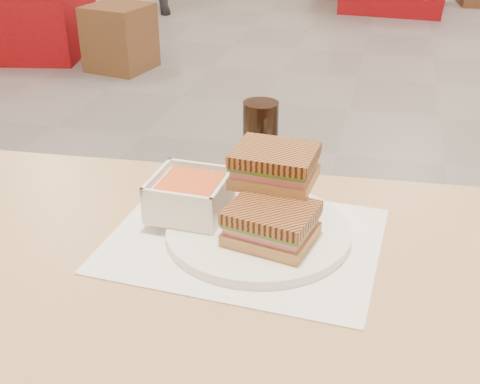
% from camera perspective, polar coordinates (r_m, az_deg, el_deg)
% --- Properties ---
extents(main_table, '(1.24, 0.78, 0.75)m').
position_cam_1_polar(main_table, '(0.92, -3.18, -13.90)').
color(main_table, tan).
rests_on(main_table, ground).
extents(tray_liner, '(0.41, 0.33, 0.00)m').
position_cam_1_polar(tray_liner, '(0.93, 0.40, -4.38)').
color(tray_liner, white).
rests_on(tray_liner, main_table).
extents(plate, '(0.28, 0.28, 0.01)m').
position_cam_1_polar(plate, '(0.93, 1.68, -3.63)').
color(plate, white).
rests_on(plate, tray_liner).
extents(soup_bowl, '(0.12, 0.12, 0.06)m').
position_cam_1_polar(soup_bowl, '(0.95, -4.61, -0.45)').
color(soup_bowl, white).
rests_on(soup_bowl, plate).
extents(panini_lower, '(0.14, 0.12, 0.05)m').
position_cam_1_polar(panini_lower, '(0.88, 2.88, -2.88)').
color(panini_lower, tan).
rests_on(panini_lower, plate).
extents(panini_upper, '(0.13, 0.11, 0.05)m').
position_cam_1_polar(panini_upper, '(0.93, 3.19, 2.43)').
color(panini_upper, tan).
rests_on(panini_upper, panini_lower).
extents(cola_glass, '(0.06, 0.06, 0.13)m').
position_cam_1_polar(cola_glass, '(1.10, 1.87, 4.92)').
color(cola_glass, black).
rests_on(cola_glass, main_table).
extents(bg_table_0, '(0.93, 0.93, 0.70)m').
position_cam_1_polar(bg_table_0, '(4.91, -18.94, 15.94)').
color(bg_table_0, '#8C0607').
rests_on(bg_table_0, ground).
extents(bg_chair_0r, '(0.45, 0.45, 0.43)m').
position_cam_1_polar(bg_chair_0r, '(4.37, -10.92, 13.70)').
color(bg_chair_0r, brown).
rests_on(bg_chair_0r, ground).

